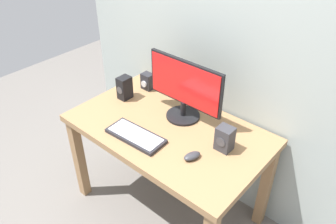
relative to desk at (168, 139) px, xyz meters
The scene contains 9 objects.
ground_plane 0.67m from the desk, ahead, with size 6.00×6.00×0.00m, color slate.
wall_back 0.94m from the desk, 90.00° to the left, with size 2.32×0.04×3.00m, color #9EA8A3.
desk is the anchor object (origin of this frame).
monitor 0.37m from the desk, 89.62° to the left, with size 0.57×0.23×0.42m.
keyboard_primary 0.26m from the desk, 111.28° to the right, with size 0.39×0.19×0.03m.
mouse 0.36m from the desk, 23.99° to the right, with size 0.06×0.11×0.04m, color #333338.
speaker_right 0.44m from the desk, ahead, with size 0.10×0.09×0.16m.
speaker_left 0.52m from the desk, behind, with size 0.08×0.10×0.17m.
audio_controller 0.55m from the desk, 148.77° to the left, with size 0.09×0.08×0.13m.
Camera 1 is at (1.15, -1.32, 2.11)m, focal length 35.90 mm.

